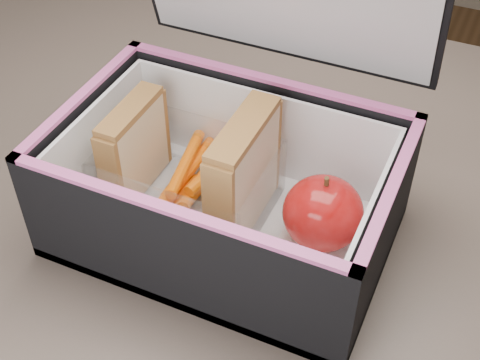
# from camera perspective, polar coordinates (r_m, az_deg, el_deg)

# --- Properties ---
(kitchen_table) EXTENTS (1.20, 0.80, 0.75)m
(kitchen_table) POSITION_cam_1_polar(r_m,az_deg,el_deg) (0.76, 1.62, -6.48)
(kitchen_table) COLOR brown
(kitchen_table) RESTS_ON ground
(lunch_bag) EXTENTS (0.31, 0.26, 0.31)m
(lunch_bag) POSITION_cam_1_polar(r_m,az_deg,el_deg) (0.62, -1.06, 0.12)
(lunch_bag) COLOR black
(lunch_bag) RESTS_ON kitchen_table
(plastic_tub) EXTENTS (0.16, 0.11, 0.07)m
(plastic_tub) POSITION_cam_1_polar(r_m,az_deg,el_deg) (0.65, -4.42, 0.18)
(plastic_tub) COLOR white
(plastic_tub) RESTS_ON lunch_bag
(sandwich_left) EXTENTS (0.02, 0.09, 0.10)m
(sandwich_left) POSITION_cam_1_polar(r_m,az_deg,el_deg) (0.66, -9.00, 2.75)
(sandwich_left) COLOR beige
(sandwich_left) RESTS_ON plastic_tub
(sandwich_right) EXTENTS (0.03, 0.10, 0.11)m
(sandwich_right) POSITION_cam_1_polar(r_m,az_deg,el_deg) (0.61, 0.30, 0.50)
(sandwich_right) COLOR beige
(sandwich_right) RESTS_ON plastic_tub
(carrot_sticks) EXTENTS (0.06, 0.16, 0.03)m
(carrot_sticks) POSITION_cam_1_polar(r_m,az_deg,el_deg) (0.66, -4.57, -0.44)
(carrot_sticks) COLOR #D0510D
(carrot_sticks) RESTS_ON plastic_tub
(paper_napkin) EXTENTS (0.08, 0.08, 0.01)m
(paper_napkin) POSITION_cam_1_polar(r_m,az_deg,el_deg) (0.63, 7.10, -5.26)
(paper_napkin) COLOR white
(paper_napkin) RESTS_ON lunch_bag
(red_apple) EXTENTS (0.08, 0.08, 0.08)m
(red_apple) POSITION_cam_1_polar(r_m,az_deg,el_deg) (0.61, 7.09, -2.82)
(red_apple) COLOR #8F0402
(red_apple) RESTS_ON paper_napkin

